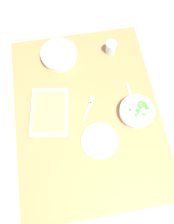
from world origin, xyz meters
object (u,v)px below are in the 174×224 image
at_px(stew_bowl, 59,55).
at_px(baking_dish, 50,113).
at_px(broccoli_bowl, 137,111).
at_px(side_plate, 100,141).
at_px(spoon_by_stew, 56,62).
at_px(fork_on_table, 89,107).
at_px(spoon_by_broccoli, 132,99).
at_px(drink_cup, 111,48).

distance_m(stew_bowl, baking_dish, 0.42).
height_order(broccoli_bowl, side_plate, broccoli_bowl).
bearing_deg(spoon_by_stew, side_plate, -161.75).
distance_m(baking_dish, fork_on_table, 0.24).
distance_m(side_plate, fork_on_table, 0.22).
bearing_deg(fork_on_table, broccoli_bowl, -106.36).
distance_m(baking_dish, spoon_by_stew, 0.38).
xyz_separation_m(stew_bowl, spoon_by_broccoli, (-0.38, -0.42, -0.03)).
bearing_deg(spoon_by_stew, broccoli_bowl, -134.75).
relative_size(broccoli_bowl, side_plate, 0.98).
distance_m(broccoli_bowl, baking_dish, 0.53).
bearing_deg(fork_on_table, spoon_by_broccoli, -87.21).
bearing_deg(side_plate, broccoli_bowl, -61.76).
height_order(spoon_by_stew, spoon_by_broccoli, same).
bearing_deg(side_plate, spoon_by_stew, 18.25).
distance_m(drink_cup, fork_on_table, 0.45).
xyz_separation_m(side_plate, spoon_by_stew, (0.58, 0.19, -0.00)).
relative_size(baking_dish, side_plate, 1.49).
bearing_deg(spoon_by_stew, drink_cup, -85.91).
bearing_deg(side_plate, stew_bowl, 15.04).
relative_size(baking_dish, spoon_by_broccoli, 1.87).
bearing_deg(stew_bowl, fork_on_table, -160.85).
xyz_separation_m(drink_cup, spoon_by_broccoli, (-0.38, -0.06, -0.03)).
height_order(stew_bowl, side_plate, stew_bowl).
bearing_deg(broccoli_bowl, spoon_by_broccoli, 3.47).
xyz_separation_m(baking_dish, fork_on_table, (0.01, -0.24, -0.03)).
height_order(stew_bowl, baking_dish, same).
bearing_deg(spoon_by_stew, spoon_by_broccoli, -128.13).
relative_size(stew_bowl, side_plate, 1.12).
bearing_deg(stew_bowl, broccoli_bowl, -138.58).
height_order(stew_bowl, broccoli_bowl, broccoli_bowl).
bearing_deg(side_plate, baking_dish, 51.47).
bearing_deg(spoon_by_stew, fork_on_table, -155.61).
xyz_separation_m(baking_dish, drink_cup, (0.40, -0.46, 0.00)).
xyz_separation_m(broccoli_bowl, spoon_by_broccoli, (0.10, 0.01, -0.03)).
bearing_deg(baking_dish, stew_bowl, -14.41).
xyz_separation_m(stew_bowl, broccoli_bowl, (-0.48, -0.42, -0.00)).
bearing_deg(drink_cup, spoon_by_broccoli, -170.44).
relative_size(stew_bowl, spoon_by_broccoli, 1.40).
bearing_deg(baking_dish, broccoli_bowl, -98.27).
bearing_deg(spoon_by_broccoli, stew_bowl, 47.51).
bearing_deg(baking_dish, spoon_by_broccoli, -87.69).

